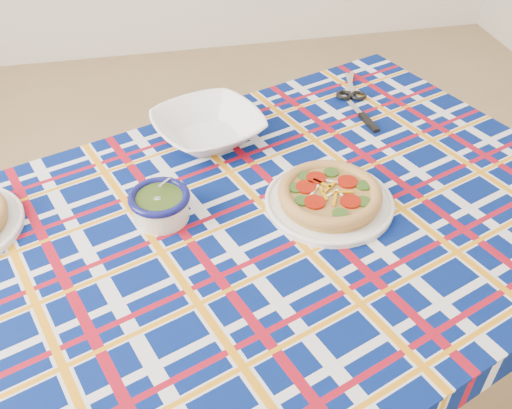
{
  "coord_description": "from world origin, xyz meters",
  "views": [
    {
      "loc": [
        -0.15,
        -1.22,
        1.49
      ],
      "look_at": [
        0.04,
        -0.34,
        0.73
      ],
      "focal_mm": 40.0,
      "sensor_mm": 36.0,
      "label": 1
    }
  ],
  "objects": [
    {
      "name": "pesto_bowl",
      "position": [
        -0.16,
        -0.31,
        0.74
      ],
      "size": [
        0.17,
        0.17,
        0.07
      ],
      "primitive_type": null,
      "rotation": [
        0.0,
        0.0,
        0.48
      ],
      "color": "#23370F",
      "rests_on": "tablecloth"
    },
    {
      "name": "tablecloth",
      "position": [
        0.02,
        -0.39,
        0.66
      ],
      "size": [
        1.76,
        1.43,
        0.1
      ],
      "primitive_type": null,
      "rotation": [
        0.0,
        0.0,
        0.36
      ],
      "color": "#05165A",
      "rests_on": "dining_table"
    },
    {
      "name": "dining_table",
      "position": [
        0.02,
        -0.39,
        0.63
      ],
      "size": [
        1.73,
        1.4,
        0.7
      ],
      "rotation": [
        0.0,
        0.0,
        0.36
      ],
      "color": "brown",
      "rests_on": "floor"
    },
    {
      "name": "floor",
      "position": [
        0.0,
        0.0,
        0.0
      ],
      "size": [
        4.0,
        4.0,
        0.0
      ],
      "primitive_type": "plane",
      "color": "olive",
      "rests_on": "ground"
    },
    {
      "name": "kitchen_scissors",
      "position": [
        0.41,
        0.15,
        0.71
      ],
      "size": [
        0.14,
        0.2,
        0.02
      ],
      "primitive_type": null,
      "rotation": [
        0.0,
        0.0,
        1.27
      ],
      "color": "silver",
      "rests_on": "tablecloth"
    },
    {
      "name": "serving_bowl",
      "position": [
        -0.02,
        -0.04,
        0.74
      ],
      "size": [
        0.33,
        0.33,
        0.06
      ],
      "primitive_type": "imported",
      "rotation": [
        0.0,
        0.0,
        0.34
      ],
      "color": "white",
      "rests_on": "tablecloth"
    },
    {
      "name": "table_knife",
      "position": [
        0.38,
        0.04,
        0.71
      ],
      "size": [
        0.05,
        0.22,
        0.01
      ],
      "primitive_type": null,
      "rotation": [
        0.0,
        0.0,
        1.69
      ],
      "color": "silver",
      "rests_on": "tablecloth"
    },
    {
      "name": "main_focaccia_plate",
      "position": [
        0.2,
        -0.35,
        0.73
      ],
      "size": [
        0.36,
        0.36,
        0.05
      ],
      "primitive_type": null,
      "rotation": [
        0.0,
        0.0,
        0.35
      ],
      "color": "#A87D3B",
      "rests_on": "tablecloth"
    }
  ]
}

